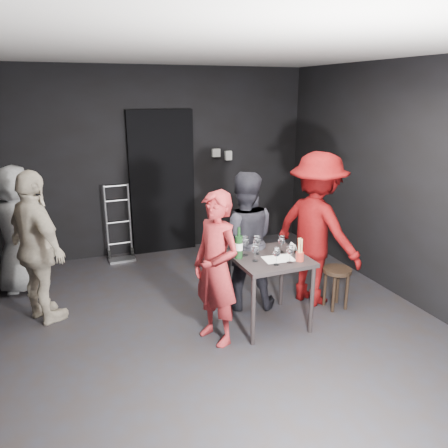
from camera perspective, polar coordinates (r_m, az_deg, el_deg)
name	(u,v)px	position (r m, az deg, el deg)	size (l,w,h in m)	color
floor	(219,326)	(4.68, -0.60, -13.13)	(4.50, 5.00, 0.02)	black
ceiling	(218,49)	(4.06, -0.73, 21.94)	(4.50, 5.00, 0.02)	silver
wall_back	(160,162)	(6.53, -8.30, 8.02)	(4.50, 0.04, 2.70)	black
wall_front	(413,327)	(2.15, 23.48, -12.24)	(4.50, 0.04, 2.70)	black
wall_right	(406,183)	(5.36, 22.65, 4.93)	(0.04, 5.00, 2.70)	black
doorway	(162,183)	(6.53, -8.07, 5.34)	(0.95, 0.10, 2.10)	black
wallbox_upper	(216,153)	(6.70, -1.05, 9.28)	(0.12, 0.06, 0.12)	#B7B7B2
wallbox_lower	(228,155)	(6.78, 0.56, 8.95)	(0.10, 0.06, 0.14)	#B7B7B2
hand_truck	(120,245)	(6.50, -13.38, -2.74)	(0.37, 0.32, 1.10)	#B2B2B7
tasting_table	(269,266)	(4.47, 5.95, -5.42)	(0.72, 0.72, 0.75)	black
stool	(337,277)	(5.04, 14.51, -6.77)	(0.32, 0.32, 0.47)	black
server_red	(216,269)	(4.12, -1.01, -5.88)	(0.54, 0.36, 1.49)	maroon
woman_black	(243,239)	(4.79, 2.54, -2.00)	(0.77, 0.42, 1.58)	black
man_maroon	(317,218)	(4.94, 12.09, 0.75)	(1.29, 0.60, 2.00)	#640809
bystander_cream	(37,243)	(4.83, -23.25, -2.26)	(1.02, 0.49, 1.74)	beige
bystander_grey	(18,228)	(5.69, -25.31, -0.49)	(0.78, 0.43, 1.60)	gray
tasting_mat	(279,259)	(4.38, 7.14, -4.53)	(0.30, 0.20, 0.00)	white
wine_glass_a	(255,252)	(4.27, 4.11, -3.61)	(0.08, 0.08, 0.20)	white
wine_glass_b	(245,245)	(4.40, 2.74, -2.77)	(0.08, 0.08, 0.22)	white
wine_glass_c	(257,244)	(4.46, 4.34, -2.64)	(0.08, 0.08, 0.21)	white
wine_glass_d	(277,256)	(4.20, 6.88, -4.11)	(0.07, 0.07, 0.19)	white
wine_glass_e	(290,253)	(4.27, 8.62, -3.81)	(0.07, 0.07, 0.19)	white
wine_glass_f	(282,243)	(4.53, 7.53, -2.53)	(0.07, 0.07, 0.19)	white
wine_bottle	(239,246)	(4.33, 1.94, -2.94)	(0.08, 0.08, 0.32)	black
breadstick_cup	(300,250)	(4.33, 9.91, -3.37)	(0.08, 0.08, 0.25)	#9E2B20
reserved_card	(292,248)	(4.58, 8.87, -3.09)	(0.07, 0.12, 0.09)	white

